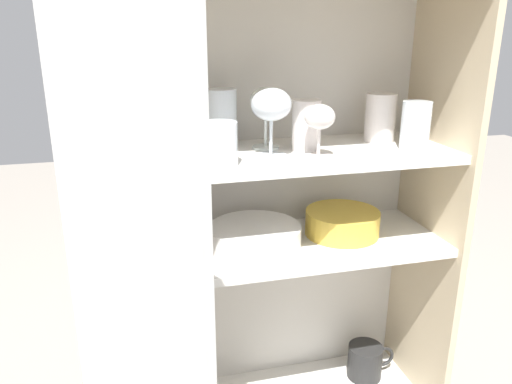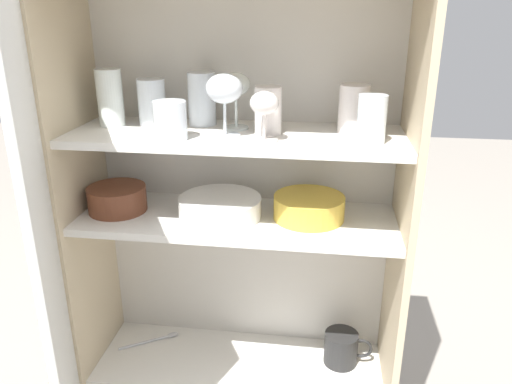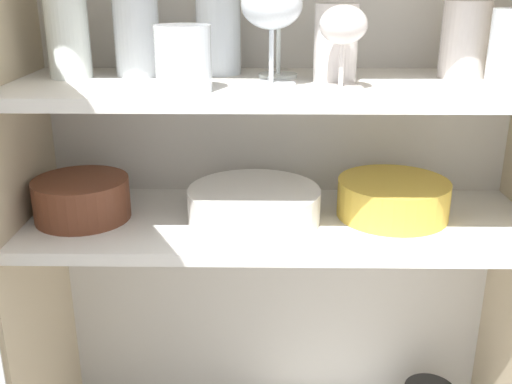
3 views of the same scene
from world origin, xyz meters
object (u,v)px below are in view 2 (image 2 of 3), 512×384
Objects in this scene: mixing_bowl_large at (309,206)px; plate_stack_white at (220,207)px; serving_bowl_small at (117,198)px; coffee_mug_primary at (342,348)px.

plate_stack_white is at bearing -174.62° from mixing_bowl_large.
plate_stack_white is 1.39× the size of serving_bowl_small.
coffee_mug_primary is at bearing 8.34° from plate_stack_white.
coffee_mug_primary is at bearing 4.21° from serving_bowl_small.
coffee_mug_primary is at bearing 14.26° from mixing_bowl_large.
serving_bowl_small is 1.11× the size of coffee_mug_primary.
serving_bowl_small is 0.78m from coffee_mug_primary.
coffee_mug_primary is (0.11, 0.03, -0.46)m from mixing_bowl_large.
mixing_bowl_large reaches higher than coffee_mug_primary.
serving_bowl_small is (-0.29, 0.00, 0.01)m from plate_stack_white.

